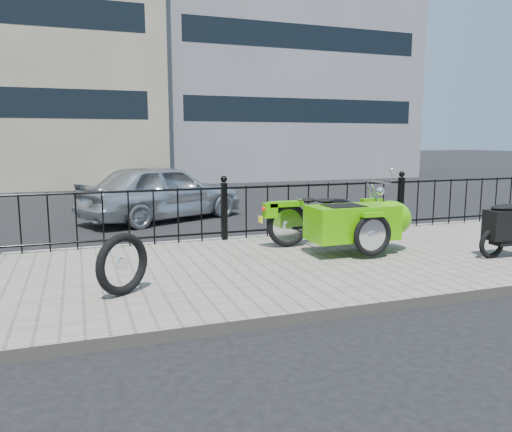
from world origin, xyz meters
name	(u,v)px	position (x,y,z in m)	size (l,w,h in m)	color
ground	(250,264)	(0.00, 0.00, 0.00)	(120.00, 120.00, 0.00)	black
sidewalk	(262,269)	(0.00, -0.50, 0.06)	(30.00, 3.80, 0.12)	slate
curb	(222,241)	(0.00, 1.44, 0.06)	(30.00, 0.10, 0.12)	gray
iron_fence	(224,212)	(0.00, 1.30, 0.59)	(14.11, 0.11, 1.08)	black
building_grey	(271,20)	(7.00, 16.99, 7.50)	(12.00, 8.01, 15.00)	gray
motorcycle_sidecar	(358,220)	(1.65, -0.21, 0.59)	(2.28, 1.48, 0.98)	black
spare_tire	(122,264)	(-1.87, -1.23, 0.46)	(0.68, 0.68, 0.10)	black
sedan_car	(162,192)	(-0.51, 4.46, 0.63)	(1.50, 3.73, 1.27)	silver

